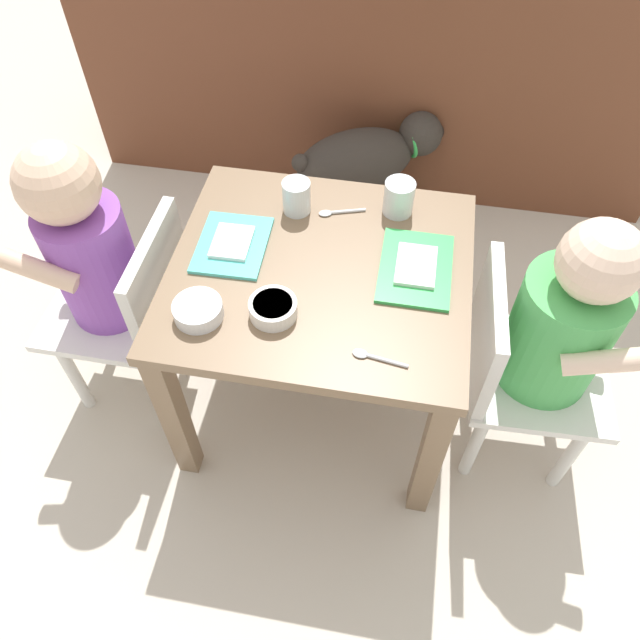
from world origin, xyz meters
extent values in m
plane|color=beige|center=(0.00, 0.00, 0.00)|extent=(7.00, 7.00, 0.00)
cube|color=brown|center=(0.00, 0.98, 0.45)|extent=(1.75, 0.36, 0.90)
cube|color=#7A6047|center=(0.00, 0.00, 0.45)|extent=(0.58, 0.53, 0.03)
cube|color=#7A6047|center=(-0.26, -0.24, 0.22)|extent=(0.04, 0.04, 0.44)
cube|color=#7A6047|center=(0.26, -0.24, 0.22)|extent=(0.04, 0.04, 0.44)
cube|color=#7A6047|center=(-0.26, 0.24, 0.22)|extent=(0.04, 0.04, 0.44)
cube|color=#7A6047|center=(0.26, 0.24, 0.22)|extent=(0.04, 0.04, 0.44)
cube|color=silver|center=(-0.46, -0.03, 0.28)|extent=(0.28, 0.28, 0.02)
cube|color=silver|center=(-0.33, -0.03, 0.40)|extent=(0.03, 0.27, 0.22)
cylinder|color=purple|center=(-0.46, -0.03, 0.42)|extent=(0.17, 0.17, 0.27)
sphere|color=beige|center=(-0.47, -0.03, 0.63)|extent=(0.15, 0.15, 0.15)
cylinder|color=silver|center=(-0.56, 0.07, 0.13)|extent=(0.03, 0.03, 0.27)
cylinder|color=silver|center=(-0.56, -0.13, 0.13)|extent=(0.03, 0.03, 0.27)
cylinder|color=silver|center=(-0.36, 0.07, 0.13)|extent=(0.03, 0.03, 0.27)
cylinder|color=silver|center=(-0.36, -0.13, 0.13)|extent=(0.03, 0.03, 0.27)
cylinder|color=beige|center=(-0.51, 0.07, 0.49)|extent=(0.15, 0.04, 0.09)
cylinder|color=beige|center=(-0.51, -0.12, 0.49)|extent=(0.15, 0.04, 0.09)
cube|color=silver|center=(0.46, -0.04, 0.28)|extent=(0.29, 0.29, 0.02)
cube|color=silver|center=(0.33, -0.04, 0.40)|extent=(0.03, 0.27, 0.22)
cylinder|color=#4CB259|center=(0.46, -0.04, 0.42)|extent=(0.19, 0.19, 0.26)
sphere|color=beige|center=(0.47, -0.04, 0.61)|extent=(0.14, 0.14, 0.14)
cylinder|color=silver|center=(0.57, -0.13, 0.13)|extent=(0.03, 0.03, 0.27)
cylinder|color=silver|center=(0.56, 0.07, 0.13)|extent=(0.03, 0.03, 0.27)
cylinder|color=silver|center=(0.37, -0.14, 0.13)|extent=(0.03, 0.03, 0.27)
cylinder|color=silver|center=(0.36, 0.06, 0.13)|extent=(0.03, 0.03, 0.27)
cylinder|color=beige|center=(0.51, -0.14, 0.48)|extent=(0.15, 0.04, 0.09)
cylinder|color=beige|center=(0.51, 0.07, 0.48)|extent=(0.15, 0.04, 0.09)
ellipsoid|color=#332D28|center=(-0.01, 0.66, 0.22)|extent=(0.39, 0.33, 0.18)
sphere|color=#332D28|center=(0.16, 0.76, 0.26)|extent=(0.13, 0.13, 0.13)
sphere|color=black|center=(0.20, 0.78, 0.26)|extent=(0.06, 0.06, 0.06)
torus|color=green|center=(0.13, 0.74, 0.25)|extent=(0.08, 0.11, 0.11)
sphere|color=#332D28|center=(-0.16, 0.58, 0.26)|extent=(0.05, 0.05, 0.05)
cylinder|color=#332D28|center=(0.10, 0.66, 0.07)|extent=(0.04, 0.04, 0.14)
cylinder|color=#332D28|center=(0.05, 0.76, 0.07)|extent=(0.04, 0.04, 0.14)
cylinder|color=#332D28|center=(-0.07, 0.57, 0.07)|extent=(0.04, 0.04, 0.14)
cylinder|color=#332D28|center=(-0.12, 0.66, 0.07)|extent=(0.04, 0.04, 0.14)
cube|color=#4CC6BC|center=(-0.18, 0.03, 0.47)|extent=(0.14, 0.17, 0.01)
cube|color=white|center=(-0.18, 0.03, 0.48)|extent=(0.08, 0.10, 0.01)
cube|color=green|center=(0.18, 0.03, 0.47)|extent=(0.14, 0.20, 0.01)
cube|color=white|center=(0.18, 0.03, 0.48)|extent=(0.08, 0.11, 0.01)
cylinder|color=white|center=(0.13, 0.19, 0.50)|extent=(0.06, 0.06, 0.07)
cylinder|color=silver|center=(0.13, 0.19, 0.49)|extent=(0.05, 0.05, 0.04)
cylinder|color=white|center=(-0.08, 0.16, 0.50)|extent=(0.06, 0.06, 0.07)
cylinder|color=silver|center=(-0.08, 0.16, 0.49)|extent=(0.05, 0.05, 0.05)
cylinder|color=white|center=(-0.06, -0.13, 0.48)|extent=(0.09, 0.09, 0.03)
cylinder|color=gold|center=(-0.06, -0.13, 0.49)|extent=(0.07, 0.07, 0.01)
cylinder|color=white|center=(-0.19, -0.16, 0.48)|extent=(0.09, 0.09, 0.03)
cylinder|color=#D84C33|center=(-0.19, -0.16, 0.49)|extent=(0.07, 0.07, 0.01)
cylinder|color=silver|center=(0.15, -0.20, 0.47)|extent=(0.08, 0.02, 0.01)
ellipsoid|color=silver|center=(0.10, -0.19, 0.47)|extent=(0.03, 0.02, 0.01)
cylinder|color=silver|center=(0.03, 0.17, 0.47)|extent=(0.07, 0.03, 0.01)
ellipsoid|color=silver|center=(-0.02, 0.15, 0.47)|extent=(0.03, 0.03, 0.01)
camera|label=1|loc=(0.14, -0.80, 1.34)|focal=34.54mm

